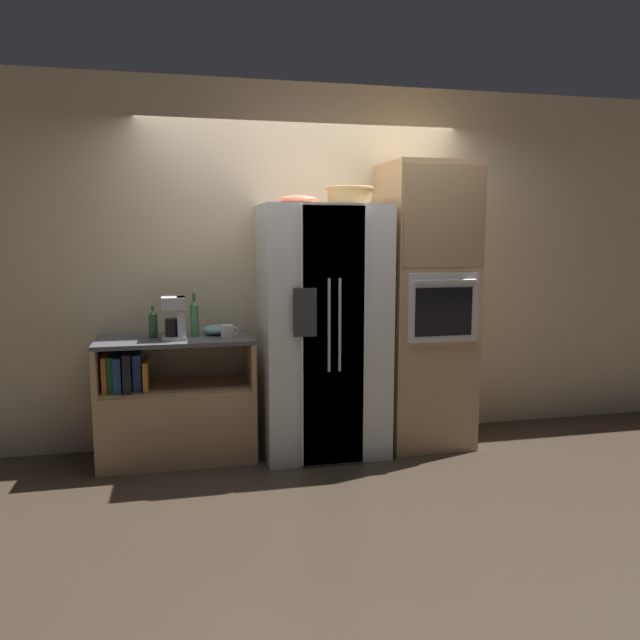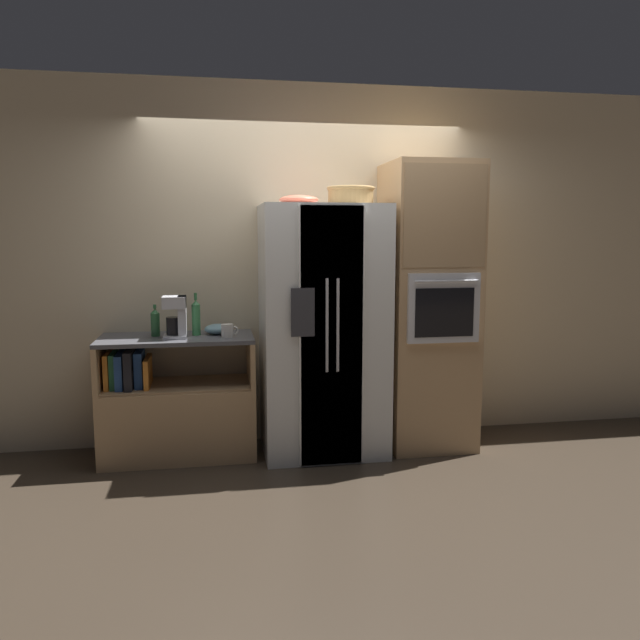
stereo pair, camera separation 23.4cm
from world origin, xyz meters
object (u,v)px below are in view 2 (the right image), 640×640
at_px(wicker_basket, 351,195).
at_px(bottle_tall, 196,317).
at_px(fruit_bowl, 299,200).
at_px(mug, 228,331).
at_px(refrigerator, 323,331).
at_px(mixing_bowl, 218,329).
at_px(coffee_maker, 177,315).
at_px(wall_oven, 428,306).
at_px(bottle_short, 155,322).

relative_size(wicker_basket, bottle_tall, 1.10).
relative_size(fruit_bowl, mug, 2.30).
distance_m(refrigerator, bottle_tall, 0.95).
xyz_separation_m(mixing_bowl, coffee_maker, (-0.29, -0.13, 0.13)).
height_order(mixing_bowl, coffee_maker, coffee_maker).
xyz_separation_m(refrigerator, fruit_bowl, (-0.17, 0.04, 0.96)).
relative_size(refrigerator, wall_oven, 0.85).
xyz_separation_m(fruit_bowl, bottle_short, (-1.06, 0.08, -0.89)).
height_order(bottle_tall, coffee_maker, bottle_tall).
bearing_deg(mug, bottle_tall, 147.76).
bearing_deg(refrigerator, mug, -178.07).
distance_m(wicker_basket, coffee_maker, 1.53).
height_order(fruit_bowl, bottle_tall, fruit_bowl).
xyz_separation_m(wicker_basket, mug, (-0.91, 0.01, -0.98)).
xyz_separation_m(wall_oven, coffee_maker, (-1.89, -0.01, -0.02)).
relative_size(refrigerator, mug, 14.84).
bearing_deg(mug, refrigerator, 1.93).
bearing_deg(fruit_bowl, refrigerator, -13.50).
height_order(bottle_tall, mug, bottle_tall).
bearing_deg(refrigerator, coffee_maker, 179.19).
relative_size(wall_oven, coffee_maker, 7.17).
height_order(wicker_basket, mug, wicker_basket).
bearing_deg(wall_oven, wicker_basket, -174.90).
bearing_deg(coffee_maker, fruit_bowl, 1.71).
distance_m(fruit_bowl, bottle_tall, 1.15).
bearing_deg(bottle_short, wicker_basket, -6.21).
xyz_separation_m(wicker_basket, mixing_bowl, (-0.98, 0.17, -0.99)).
distance_m(wicker_basket, fruit_bowl, 0.38).
relative_size(refrigerator, fruit_bowl, 6.46).
height_order(wicker_basket, fruit_bowl, wicker_basket).
bearing_deg(wicker_basket, bottle_tall, 172.48).
height_order(mug, mixing_bowl, mug).
distance_m(wall_oven, bottle_short, 2.06).
bearing_deg(bottle_short, bottle_tall, -1.14).
xyz_separation_m(refrigerator, mixing_bowl, (-0.78, 0.14, 0.01)).
bearing_deg(bottle_tall, wall_oven, -3.05).
bearing_deg(bottle_short, mug, -15.94).
xyz_separation_m(bottle_tall, bottle_short, (-0.29, 0.01, -0.03)).
relative_size(wicker_basket, bottle_short, 1.49).
height_order(wall_oven, bottle_short, wall_oven).
relative_size(refrigerator, mixing_bowl, 9.38).
bearing_deg(mug, fruit_bowl, 6.99).
distance_m(fruit_bowl, mug, 1.09).
bearing_deg(mug, bottle_short, 164.06).
distance_m(bottle_tall, coffee_maker, 0.17).
height_order(wall_oven, wicker_basket, wall_oven).
xyz_separation_m(wicker_basket, bottle_tall, (-1.13, 0.15, -0.89)).
relative_size(wall_oven, bottle_tall, 6.91).
bearing_deg(mug, mixing_bowl, 112.71).
relative_size(bottle_tall, coffee_maker, 1.04).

